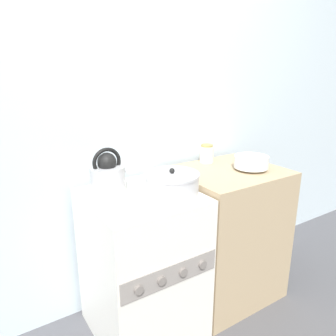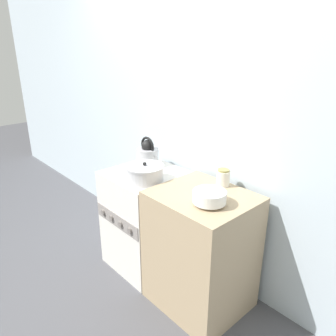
{
  "view_description": "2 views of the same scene",
  "coord_description": "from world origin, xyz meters",
  "px_view_note": "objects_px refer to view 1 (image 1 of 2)",
  "views": [
    {
      "loc": [
        -0.74,
        -1.12,
        1.47
      ],
      "look_at": [
        0.19,
        0.32,
        0.94
      ],
      "focal_mm": 35.0,
      "sensor_mm": 36.0,
      "label": 1
    },
    {
      "loc": [
        1.88,
        -1.18,
        1.81
      ],
      "look_at": [
        0.25,
        0.3,
        0.95
      ],
      "focal_mm": 35.0,
      "sensor_mm": 36.0,
      "label": 2
    }
  ],
  "objects_px": {
    "enamel_bowl": "(251,162)",
    "storage_jar": "(207,154)",
    "kettle": "(108,175)",
    "cooking_pot": "(172,185)",
    "stove": "(143,264)"
  },
  "relations": [
    {
      "from": "cooking_pot",
      "to": "enamel_bowl",
      "type": "relative_size",
      "value": 1.36
    },
    {
      "from": "stove",
      "to": "cooking_pot",
      "type": "xyz_separation_m",
      "value": [
        0.13,
        -0.1,
        0.48
      ]
    },
    {
      "from": "enamel_bowl",
      "to": "cooking_pot",
      "type": "bearing_deg",
      "value": -177.37
    },
    {
      "from": "kettle",
      "to": "storage_jar",
      "type": "relative_size",
      "value": 2.03
    },
    {
      "from": "stove",
      "to": "enamel_bowl",
      "type": "height_order",
      "value": "enamel_bowl"
    },
    {
      "from": "stove",
      "to": "enamel_bowl",
      "type": "distance_m",
      "value": 0.88
    },
    {
      "from": "stove",
      "to": "enamel_bowl",
      "type": "relative_size",
      "value": 4.05
    },
    {
      "from": "stove",
      "to": "cooking_pot",
      "type": "relative_size",
      "value": 2.98
    },
    {
      "from": "enamel_bowl",
      "to": "storage_jar",
      "type": "bearing_deg",
      "value": 113.34
    },
    {
      "from": "stove",
      "to": "kettle",
      "type": "relative_size",
      "value": 3.47
    },
    {
      "from": "stove",
      "to": "cooking_pot",
      "type": "distance_m",
      "value": 0.51
    },
    {
      "from": "cooking_pot",
      "to": "storage_jar",
      "type": "height_order",
      "value": "storage_jar"
    },
    {
      "from": "enamel_bowl",
      "to": "storage_jar",
      "type": "relative_size",
      "value": 1.74
    },
    {
      "from": "cooking_pot",
      "to": "storage_jar",
      "type": "distance_m",
      "value": 0.57
    },
    {
      "from": "cooking_pot",
      "to": "storage_jar",
      "type": "relative_size",
      "value": 2.36
    }
  ]
}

